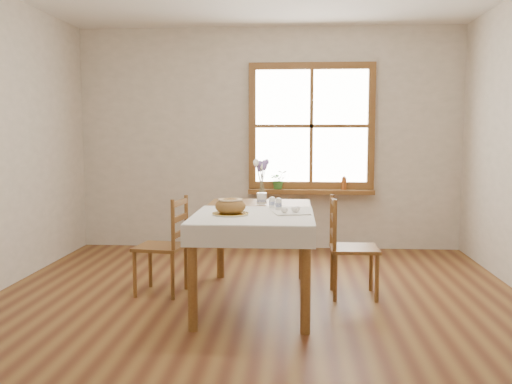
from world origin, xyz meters
TOP-DOWN VIEW (x-y plane):
  - ground at (0.00, 0.00)m, footprint 5.00×5.00m
  - room_walls at (0.00, 0.00)m, footprint 4.60×5.10m
  - window at (0.50, 2.47)m, footprint 1.46×0.08m
  - window_sill at (0.50, 2.40)m, footprint 1.46×0.20m
  - dining_table at (0.00, 0.30)m, footprint 0.90×1.60m
  - table_linen at (0.00, -0.00)m, footprint 0.91×0.99m
  - chair_left at (-0.83, 0.47)m, footprint 0.46×0.44m
  - chair_right at (0.81, 0.50)m, footprint 0.42×0.40m
  - bread_plate at (-0.17, -0.03)m, footprint 0.27×0.27m
  - bread_loaf at (-0.17, -0.03)m, footprint 0.23×0.23m
  - egg_napkin at (0.29, 0.07)m, footprint 0.30×0.27m
  - eggs at (0.29, 0.07)m, footprint 0.24×0.22m
  - salt_shaker at (0.13, 0.39)m, footprint 0.05×0.05m
  - pepper_shaker at (0.18, 0.26)m, footprint 0.06×0.06m
  - flower_vase at (0.02, 0.66)m, footprint 0.10×0.10m
  - lavender_bouquet at (0.02, 0.66)m, footprint 0.15×0.15m
  - potted_plant at (0.12, 2.40)m, footprint 0.24×0.26m
  - amber_bottle at (0.88, 2.40)m, footprint 0.07×0.07m

SIDE VIEW (x-z plane):
  - ground at x=0.00m, z-range 0.00..0.00m
  - chair_left at x=-0.83m, z-range 0.00..0.84m
  - chair_right at x=0.81m, z-range 0.00..0.84m
  - dining_table at x=0.00m, z-range 0.29..1.04m
  - window_sill at x=0.50m, z-range 0.66..0.71m
  - table_linen at x=0.00m, z-range 0.75..0.76m
  - egg_napkin at x=0.29m, z-range 0.76..0.77m
  - bread_plate at x=-0.17m, z-range 0.76..0.77m
  - eggs at x=0.29m, z-range 0.77..0.82m
  - amber_bottle at x=0.88m, z-range 0.71..0.87m
  - flower_vase at x=0.02m, z-range 0.75..0.85m
  - potted_plant at x=0.12m, z-range 0.71..0.89m
  - salt_shaker at x=0.13m, z-range 0.76..0.85m
  - pepper_shaker at x=0.18m, z-range 0.76..0.86m
  - bread_loaf at x=-0.17m, z-range 0.77..0.90m
  - lavender_bouquet at x=0.02m, z-range 0.85..1.14m
  - window at x=0.50m, z-range 0.72..2.18m
  - room_walls at x=0.00m, z-range 0.38..3.03m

